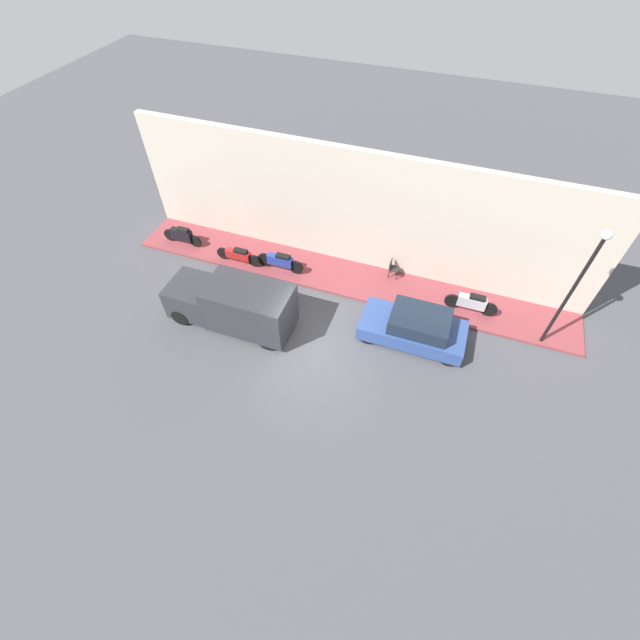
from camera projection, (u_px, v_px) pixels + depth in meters
name	position (u px, v px, depth m)	size (l,w,h in m)	color
ground_plane	(311.00, 351.00, 16.11)	(60.00, 60.00, 0.00)	#47474C
sidewalk	(345.00, 277.00, 18.70)	(2.21, 19.41, 0.11)	brown
building_facade	(356.00, 211.00, 17.52)	(0.30, 19.41, 5.32)	beige
parked_car	(414.00, 327.00, 16.05)	(1.79, 3.93, 1.35)	#2D4784
delivery_van	(232.00, 304.00, 16.31)	(1.82, 4.94, 2.02)	#2D2D33
motorcycle_blue	(280.00, 261.00, 18.62)	(0.30, 2.14, 0.84)	navy
motorcycle_black	(182.00, 235.00, 19.82)	(0.30, 1.95, 0.87)	black
motorcycle_red	(238.00, 255.00, 18.98)	(0.30, 2.12, 0.74)	#B21E1E
scooter_silver	(472.00, 303.00, 16.97)	(0.30, 2.06, 0.88)	#B7B7BF
streetlamp	(581.00, 277.00, 13.84)	(0.33, 0.33, 5.15)	black
cafe_chair	(393.00, 267.00, 18.34)	(0.40, 0.40, 0.83)	#262626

